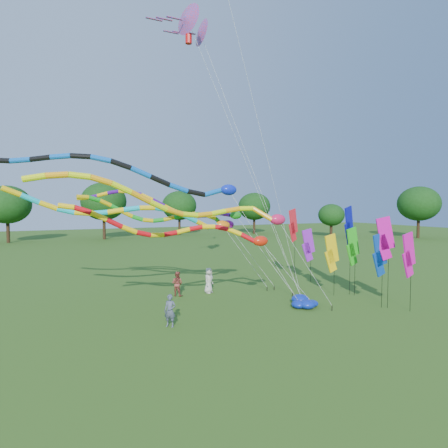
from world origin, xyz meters
name	(u,v)px	position (x,y,z in m)	size (l,w,h in m)	color
ground	(310,330)	(0.00, 0.00, 0.00)	(160.00, 160.00, 0.00)	#275316
tree_ring	(350,212)	(3.52, 1.23, 5.43)	(116.81, 114.48, 9.53)	#382314
tube_kite_red	(194,231)	(-4.18, 4.15, 4.47)	(12.87, 1.77, 6.42)	black
tube_kite_orange	(200,206)	(-4.71, 1.98, 5.76)	(14.60, 1.32, 7.66)	black
tube_kite_purple	(178,207)	(-3.81, 8.04, 5.69)	(12.10, 5.14, 7.27)	black
tube_kite_blue	(129,174)	(-7.18, 5.67, 7.39)	(16.98, 4.62, 9.20)	black
tube_kite_cyan	(155,216)	(-5.44, 7.24, 5.20)	(15.08, 1.12, 7.26)	black
tube_kite_green	(179,217)	(-3.61, 8.35, 5.06)	(12.21, 1.88, 6.91)	black
delta_kite_high_a	(187,19)	(-3.85, 6.07, 16.02)	(8.62, 3.20, 17.41)	black
delta_kite_high_c	(200,32)	(-2.60, 7.31, 16.04)	(7.36, 4.17, 17.22)	black
banner_pole_magenta_b	(409,255)	(6.64, 0.11, 3.12)	(1.16, 0.20, 4.38)	black
banner_pole_blue_a	(380,255)	(5.84, 1.34, 3.02)	(1.16, 0.14, 4.28)	black
banner_pole_violet	(308,245)	(6.56, 8.66, 2.81)	(1.16, 0.15, 4.07)	black
banner_pole_blue_b	(349,226)	(6.44, 4.38, 4.50)	(1.12, 0.47, 5.78)	black
banner_pole_green	(353,246)	(6.53, 4.12, 3.19)	(1.16, 0.17, 4.45)	black
banner_pole_orange	(331,253)	(5.26, 4.62, 2.77)	(1.16, 0.09, 4.02)	black
banner_pole_red	(293,225)	(5.51, 9.10, 4.29)	(1.11, 0.50, 5.56)	black
banner_pole_magenta_a	(385,239)	(6.08, 1.22, 3.94)	(1.12, 0.47, 5.21)	black
blue_nylon_heap	(300,302)	(2.03, 3.53, 0.23)	(1.37, 1.71, 0.48)	#0C25A1
person_a	(209,280)	(-1.46, 8.76, 0.83)	(0.81, 0.53, 1.67)	beige
person_b	(170,311)	(-5.79, 3.22, 0.78)	(0.57, 0.37, 1.55)	#464E62
person_c	(177,284)	(-3.60, 8.86, 0.79)	(0.76, 0.60, 1.57)	brown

